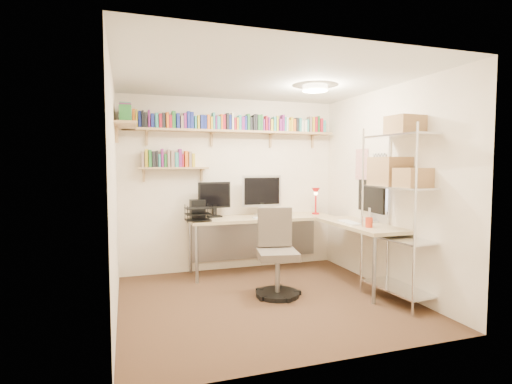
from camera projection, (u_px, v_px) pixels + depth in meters
ground at (265, 300)px, 4.55m from camera, size 3.20×3.20×0.00m
room_shell at (266, 165)px, 4.45m from camera, size 3.24×3.04×2.52m
wall_shelves at (205, 130)px, 5.51m from camera, size 3.12×1.09×0.79m
corner_desk at (277, 219)px, 5.52m from camera, size 2.46×2.04×1.39m
office_chair at (277, 259)px, 4.73m from camera, size 0.55×0.56×1.03m
wire_rack at (399, 176)px, 4.45m from camera, size 0.49×0.89×2.08m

